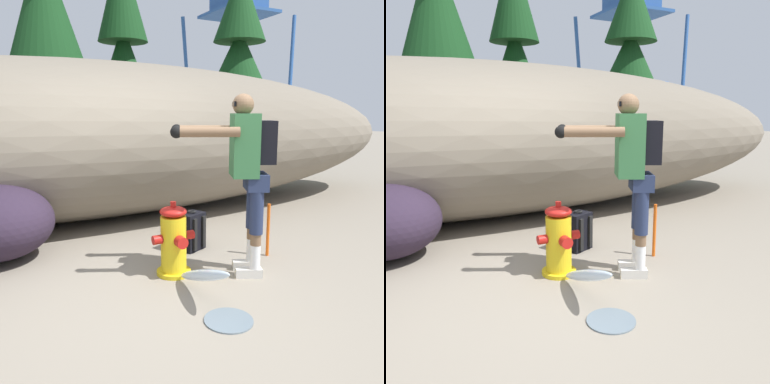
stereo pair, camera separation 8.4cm
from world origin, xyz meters
TOP-DOWN VIEW (x-y plane):
  - ground_plane at (0.00, 0.00)m, footprint 56.00×56.00m
  - dirt_embankment at (0.00, 3.03)m, footprint 12.00×3.20m
  - fire_hydrant at (0.16, 0.34)m, footprint 0.43×0.39m
  - hydrant_water_jet at (0.16, -0.32)m, footprint 0.39×1.05m
  - utility_worker at (0.79, 0.05)m, footprint 1.04×0.78m
  - spare_backpack at (0.65, 0.91)m, footprint 0.36×0.35m
  - pine_tree_right at (1.93, 7.28)m, footprint 1.98×1.98m
  - pine_tree_far_right at (4.56, 5.83)m, footprint 2.07×2.07m
  - survey_stake at (1.31, 0.33)m, footprint 0.04×0.04m

SIDE VIEW (x-z plane):
  - ground_plane at x=0.00m, z-range -0.04..0.00m
  - hydrant_water_jet at x=0.16m, z-range -0.03..0.40m
  - spare_backpack at x=0.65m, z-range -0.02..0.45m
  - survey_stake at x=1.31m, z-range 0.00..0.60m
  - fire_hydrant at x=0.16m, z-range -0.03..0.71m
  - utility_worker at x=0.79m, z-range 0.24..2.00m
  - dirt_embankment at x=0.00m, z-range 0.00..2.35m
  - pine_tree_right at x=1.93m, z-range 0.11..5.84m
  - pine_tree_far_right at x=4.56m, z-range 0.47..5.62m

